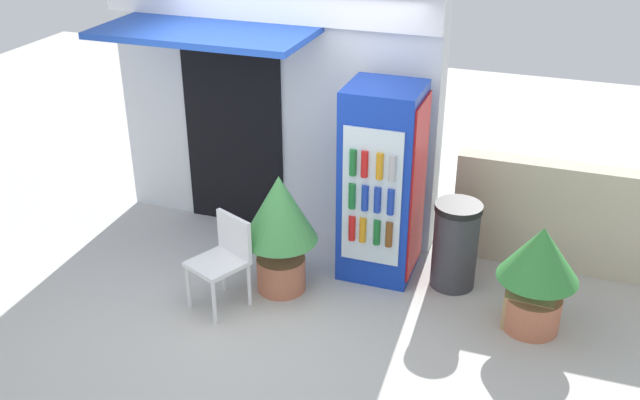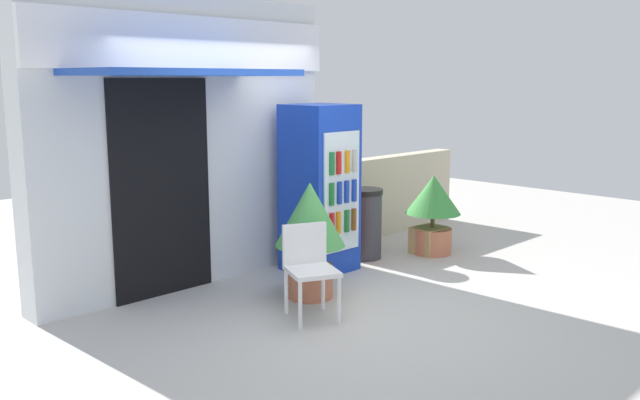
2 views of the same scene
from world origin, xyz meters
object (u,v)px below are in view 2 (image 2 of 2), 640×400
potted_plant_curbside (433,206)px  drink_cooler (321,188)px  potted_plant_near_shop (310,227)px  plastic_chair (309,264)px  cardboard_box (429,240)px  trash_bin (364,223)px

potted_plant_curbside → drink_cooler: bearing=162.1°
potted_plant_near_shop → potted_plant_curbside: potted_plant_near_shop is taller
plastic_chair → cardboard_box: bearing=12.0°
trash_bin → plastic_chair: bearing=-152.4°
potted_plant_near_shop → plastic_chair: bearing=-135.1°
cardboard_box → trash_bin: bearing=149.9°
drink_cooler → plastic_chair: 1.58m
plastic_chair → potted_plant_curbside: bearing=11.3°
potted_plant_near_shop → cardboard_box: bearing=4.5°
plastic_chair → potted_plant_near_shop: (0.38, 0.38, 0.22)m
drink_cooler → cardboard_box: drink_cooler is taller
cardboard_box → potted_plant_near_shop: bearing=-175.5°
drink_cooler → cardboard_box: size_ratio=4.58×
plastic_chair → potted_plant_curbside: 2.66m
trash_bin → potted_plant_near_shop: bearing=-158.1°
drink_cooler → plastic_chair: drink_cooler is taller
plastic_chair → potted_plant_curbside: potted_plant_curbside is taller
potted_plant_near_shop → potted_plant_curbside: 2.24m
potted_plant_curbside → cardboard_box: 0.43m
plastic_chair → potted_plant_near_shop: size_ratio=0.73×
potted_plant_near_shop → potted_plant_curbside: (2.23, 0.14, -0.12)m
plastic_chair → cardboard_box: 2.67m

